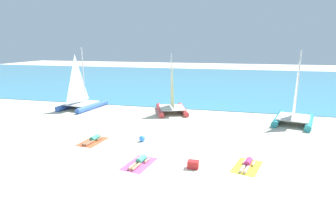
# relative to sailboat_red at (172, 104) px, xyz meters

# --- Properties ---
(ground_plane) EXTENTS (120.00, 120.00, 0.00)m
(ground_plane) POSITION_rel_sailboat_red_xyz_m (0.86, 0.33, -0.72)
(ground_plane) COLOR beige
(ocean_water) EXTENTS (120.00, 40.00, 0.05)m
(ocean_water) POSITION_rel_sailboat_red_xyz_m (0.86, 21.51, -0.69)
(ocean_water) COLOR teal
(ocean_water) RESTS_ON ground
(sailboat_red) EXTENTS (3.48, 4.28, 4.82)m
(sailboat_red) POSITION_rel_sailboat_red_xyz_m (0.00, 0.00, 0.00)
(sailboat_red) COLOR #CC3838
(sailboat_red) RESTS_ON ground
(sailboat_blue) EXTENTS (3.13, 4.36, 5.27)m
(sailboat_blue) POSITION_rel_sailboat_red_xyz_m (-8.07, -0.41, 0.07)
(sailboat_blue) COLOR blue
(sailboat_blue) RESTS_ON ground
(sailboat_teal) EXTENTS (3.42, 4.43, 5.13)m
(sailboat_teal) POSITION_rel_sailboat_red_xyz_m (9.21, -1.07, 0.05)
(sailboat_teal) COLOR teal
(sailboat_teal) RESTS_ON ground
(towel_left) EXTENTS (1.29, 2.00, 0.01)m
(towel_left) POSITION_rel_sailboat_red_xyz_m (-2.83, -8.06, -0.71)
(towel_left) COLOR #EA5933
(towel_left) RESTS_ON ground
(sunbather_left) EXTENTS (0.58, 1.57, 0.30)m
(sunbather_left) POSITION_rel_sailboat_red_xyz_m (-2.82, -7.99, -0.59)
(sunbather_left) COLOR #3FB28C
(sunbather_left) RESTS_ON towel_left
(towel_middle) EXTENTS (1.38, 2.05, 0.01)m
(towel_middle) POSITION_rel_sailboat_red_xyz_m (0.89, -10.37, -0.71)
(towel_middle) COLOR #D84C99
(towel_middle) RESTS_ON ground
(sunbather_middle) EXTENTS (0.64, 1.57, 0.30)m
(sunbather_middle) POSITION_rel_sailboat_red_xyz_m (0.90, -10.30, -0.59)
(sunbather_middle) COLOR #3FB28C
(sunbather_middle) RESTS_ON towel_middle
(towel_right) EXTENTS (1.54, 2.12, 0.01)m
(towel_right) POSITION_rel_sailboat_red_xyz_m (5.87, -9.44, -0.71)
(towel_right) COLOR yellow
(towel_right) RESTS_ON ground
(sunbather_right) EXTENTS (0.77, 1.55, 0.30)m
(sunbather_right) POSITION_rel_sailboat_red_xyz_m (5.89, -9.38, -0.59)
(sunbather_right) COLOR #D83372
(sunbather_right) RESTS_ON towel_right
(beach_ball) EXTENTS (0.35, 0.35, 0.35)m
(beach_ball) POSITION_rel_sailboat_red_xyz_m (-0.03, -7.32, -0.54)
(beach_ball) COLOR #337FE5
(beach_ball) RESTS_ON ground
(cooler_box) EXTENTS (0.50, 0.36, 0.36)m
(cooler_box) POSITION_rel_sailboat_red_xyz_m (3.46, -10.20, -0.54)
(cooler_box) COLOR red
(cooler_box) RESTS_ON ground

